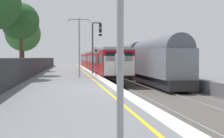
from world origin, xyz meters
The scene contains 9 objects.
ground centered at (2.64, 0.00, -0.61)m, with size 17.40×110.00×1.21m.
commuter_train_at_platform centered at (2.10, 29.22, 1.27)m, with size 2.83×41.83×3.81m.
freight_train_adjacent_track centered at (6.10, 23.16, 1.48)m, with size 2.60×38.32×4.54m.
signal_gantry centered at (0.60, 15.23, 3.44)m, with size 1.10×0.24×5.55m.
speed_limit_sign centered at (0.25, 10.51, 1.71)m, with size 0.59×0.08×2.68m.
platform_lamp_mid centered at (-1.31, 9.51, 3.08)m, with size 2.00×0.20×5.16m.
platform_back_fence centered at (-5.45, 0.00, 0.89)m, with size 0.07×99.00×1.70m.
background_tree_left centered at (-7.82, 21.27, 4.61)m, with size 4.38×4.38×6.90m.
background_tree_centre centered at (-6.85, 12.63, 5.07)m, with size 3.48×3.48×6.96m.
Camera 1 is at (-2.34, -15.73, 1.71)m, focal length 45.86 mm.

